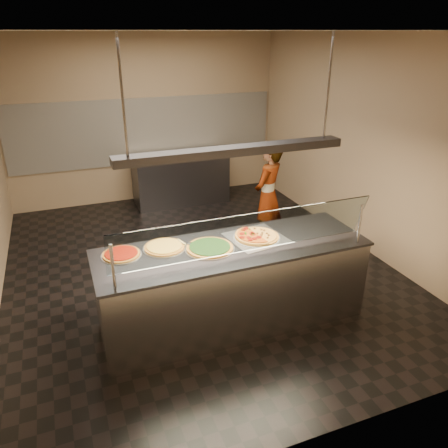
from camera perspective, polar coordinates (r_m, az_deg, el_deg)
name	(u,v)px	position (r m, az deg, el deg)	size (l,w,h in m)	color
ground	(198,267)	(6.11, -3.38, -5.61)	(5.00, 6.00, 0.02)	black
ceiling	(192,30)	(5.32, -4.23, 23.99)	(5.00, 6.00, 0.02)	silver
wall_back	(146,120)	(8.38, -10.21, 13.25)	(5.00, 0.02, 3.00)	#9C8465
wall_front	(334,277)	(3.01, 14.14, -6.76)	(5.00, 0.02, 3.00)	#9C8465
wall_right	(361,144)	(6.69, 17.49, 9.90)	(0.02, 6.00, 3.00)	#9C8465
tile_band	(147,131)	(8.39, -10.07, 11.87)	(4.90, 0.02, 1.20)	silver
serving_counter	(232,284)	(4.81, 1.10, -7.87)	(2.88, 0.94, 0.93)	#B7B7BC
sneeze_guard	(247,234)	(4.17, 2.96, -1.27)	(2.64, 0.18, 0.54)	#B7B7BC
perforated_tray	(256,237)	(4.77, 4.25, -1.75)	(0.65, 0.65, 0.01)	silver
half_pizza_pepperoni	(247,237)	(4.71, 3.00, -1.66)	(0.30, 0.50, 0.05)	#9B6323
half_pizza_sausage	(266,234)	(4.81, 5.49, -1.31)	(0.30, 0.50, 0.04)	#9B6323
pizza_spinach	(210,247)	(4.52, -1.89, -3.07)	(0.52, 0.52, 0.03)	silver
pizza_cheese	(164,247)	(4.58, -7.81, -2.95)	(0.45, 0.45, 0.03)	silver
pizza_tomato	(121,254)	(4.52, -13.28, -3.80)	(0.41, 0.41, 0.03)	silver
pizza_spatula	(187,242)	(4.61, -4.88, -2.42)	(0.23, 0.22, 0.02)	#B7B7BC
prep_table	(181,178)	(8.30, -5.69, 6.04)	(1.76, 0.74, 0.93)	#3C3C41
worker	(268,196)	(6.42, 5.76, 3.69)	(0.58, 0.38, 1.58)	#2E2B37
heat_lamp_housing	(234,151)	(4.22, 1.26, 9.54)	(2.30, 0.18, 0.08)	#3C3C41
lamp_rod_left	(122,97)	(3.85, -13.12, 15.84)	(0.02, 0.02, 1.01)	#B7B7BC
lamp_rod_right	(328,87)	(4.59, 13.49, 17.02)	(0.02, 0.02, 1.01)	#B7B7BC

